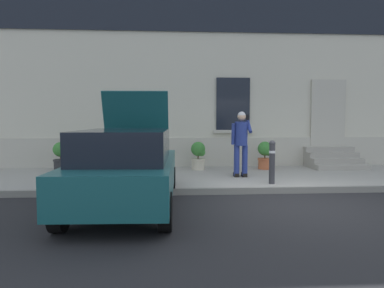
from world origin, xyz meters
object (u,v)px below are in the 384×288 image
(planter_charcoal, at_px, (61,156))
(planter_terracotta, at_px, (265,154))
(bollard_near_person, at_px, (272,160))
(person_on_phone, at_px, (241,140))
(planter_cream, at_px, (198,155))
(hatchback_car_teal, at_px, (126,167))
(planter_olive, at_px, (131,155))
(bollard_far_left, at_px, (96,162))

(planter_charcoal, bearing_deg, planter_terracotta, -1.03)
(bollard_near_person, relative_size, person_on_phone, 0.60)
(planter_charcoal, xyz_separation_m, planter_cream, (4.17, -0.11, 0.00))
(hatchback_car_teal, xyz_separation_m, planter_charcoal, (-2.46, 4.16, -0.19))
(bollard_near_person, xyz_separation_m, planter_cream, (-1.56, 2.48, -0.11))
(planter_terracotta, bearing_deg, person_on_phone, -126.20)
(planter_olive, bearing_deg, planter_terracotta, -2.61)
(bollard_far_left, xyz_separation_m, person_on_phone, (3.61, 1.02, 0.44))
(hatchback_car_teal, bearing_deg, bollard_far_left, 119.33)
(bollard_near_person, bearing_deg, bollard_far_left, 180.00)
(bollard_far_left, bearing_deg, bollard_near_person, 0.00)
(person_on_phone, distance_m, planter_cream, 1.86)
(bollard_near_person, xyz_separation_m, planter_olive, (-3.64, 2.67, -0.11))
(planter_olive, relative_size, planter_cream, 1.00)
(planter_terracotta, bearing_deg, planter_olive, 177.39)
(bollard_far_left, xyz_separation_m, planter_terracotta, (4.67, 2.48, -0.11))
(hatchback_car_teal, distance_m, bollard_far_left, 1.80)
(planter_olive, distance_m, planter_cream, 2.09)
(bollard_near_person, xyz_separation_m, planter_terracotta, (0.52, 2.48, -0.11))
(person_on_phone, height_order, planter_olive, person_on_phone)
(person_on_phone, height_order, planter_cream, person_on_phone)
(hatchback_car_teal, height_order, planter_olive, hatchback_car_teal)
(person_on_phone, distance_m, planter_charcoal, 5.44)
(planter_cream, bearing_deg, person_on_phone, -55.20)
(bollard_near_person, height_order, planter_olive, bollard_near_person)
(bollard_near_person, height_order, bollard_far_left, same)
(bollard_near_person, bearing_deg, hatchback_car_teal, -154.42)
(hatchback_car_teal, xyz_separation_m, planter_cream, (1.71, 4.04, -0.19))
(bollard_far_left, relative_size, planter_cream, 1.22)
(bollard_far_left, bearing_deg, hatchback_car_teal, -60.67)
(planter_terracotta, bearing_deg, bollard_far_left, -152.07)
(hatchback_car_teal, height_order, planter_terracotta, hatchback_car_teal)
(bollard_near_person, distance_m, planter_terracotta, 2.53)
(bollard_far_left, height_order, planter_charcoal, bollard_far_left)
(planter_cream, xyz_separation_m, planter_terracotta, (2.08, -0.00, 0.00))
(planter_cream, bearing_deg, bollard_far_left, -136.25)
(planter_olive, bearing_deg, bollard_near_person, -36.22)
(bollard_far_left, distance_m, planter_charcoal, 3.03)
(hatchback_car_teal, relative_size, planter_olive, 4.80)
(bollard_near_person, relative_size, bollard_far_left, 1.00)
(planter_charcoal, height_order, planter_cream, same)
(hatchback_car_teal, xyz_separation_m, planter_terracotta, (3.79, 4.04, -0.19))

